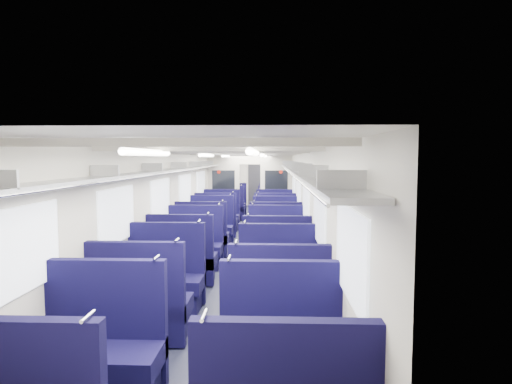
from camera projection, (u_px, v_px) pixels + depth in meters
The scene contains 35 objects.
floor at pixel (243, 243), 11.12m from camera, with size 2.80×18.00×0.01m, color black.
ceiling at pixel (243, 152), 10.94m from camera, with size 2.80×18.00×0.01m, color silver.
wall_left at pixel (189, 198), 11.08m from camera, with size 0.02×18.00×2.35m, color beige.
dado_left at pixel (190, 230), 11.15m from camera, with size 0.03×17.90×0.70m, color black.
wall_right at pixel (298, 198), 10.98m from camera, with size 0.02×18.00×2.35m, color beige.
dado_right at pixel (297, 230), 11.04m from camera, with size 0.03×17.90×0.70m, color black.
wall_far at pixel (256, 180), 20.00m from camera, with size 2.80×0.02×2.35m, color beige.
luggage_rack_left at pixel (196, 167), 11.02m from camera, with size 0.36×17.40×0.18m.
luggage_rack_right at pixel (291, 167), 10.92m from camera, with size 0.36×17.40×0.18m.
windows at pixel (242, 190), 10.56m from camera, with size 2.78×15.60×0.75m.
ceiling_fittings at pixel (242, 155), 10.68m from camera, with size 2.70×16.06×0.11m.
end_door at pixel (256, 184), 19.95m from camera, with size 0.75×0.06×2.00m, color black.
bulkhead at pixel (250, 187), 14.27m from camera, with size 2.80×0.10×2.35m.
seat_2 at pixel (101, 354), 3.96m from camera, with size 1.15×0.64×1.28m.
seat_3 at pixel (281, 357), 3.92m from camera, with size 1.15×0.64×1.28m.
seat_4 at pixel (140, 309), 5.14m from camera, with size 1.15×0.64×1.28m.
seat_5 at pixel (279, 314), 4.99m from camera, with size 1.15×0.64×1.28m.
seat_6 at pixel (165, 282), 6.30m from camera, with size 1.15×0.64×1.28m.
seat_7 at pixel (278, 284), 6.17m from camera, with size 1.15×0.64×1.28m.
seat_8 at pixel (182, 262), 7.52m from camera, with size 1.15×0.64×1.28m.
seat_9 at pixel (277, 264), 7.35m from camera, with size 1.15×0.64×1.28m.
seat_10 at pixel (194, 248), 8.65m from camera, with size 1.15×0.64×1.28m.
seat_11 at pixel (276, 248), 8.67m from camera, with size 1.15×0.64×1.28m.
seat_12 at pixel (202, 239), 9.68m from camera, with size 1.15×0.64×1.28m.
seat_13 at pixel (276, 239), 9.59m from camera, with size 1.15×0.64×1.28m.
seat_14 at pixel (211, 229), 10.98m from camera, with size 1.15×0.64×1.28m.
seat_15 at pixel (276, 230), 10.76m from camera, with size 1.15×0.64×1.28m.
seat_16 at pixel (216, 223), 12.04m from camera, with size 1.15×0.64×1.28m.
seat_17 at pixel (275, 223), 11.99m from camera, with size 1.15×0.64×1.28m.
seat_18 at pixel (221, 217), 13.13m from camera, with size 1.15×0.64×1.28m.
seat_19 at pixel (275, 217), 13.11m from camera, with size 1.15×0.64×1.28m.
seat_20 at pixel (228, 209), 15.28m from camera, with size 1.15×0.64×1.28m.
seat_21 at pixel (275, 210), 15.05m from camera, with size 1.15×0.64×1.28m.
seat_22 at pixel (231, 205), 16.47m from camera, with size 1.15×0.64×1.28m.
seat_23 at pixel (275, 206), 16.27m from camera, with size 1.15×0.64×1.28m.
Camera 1 is at (0.75, -10.96, 2.20)m, focal length 30.17 mm.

